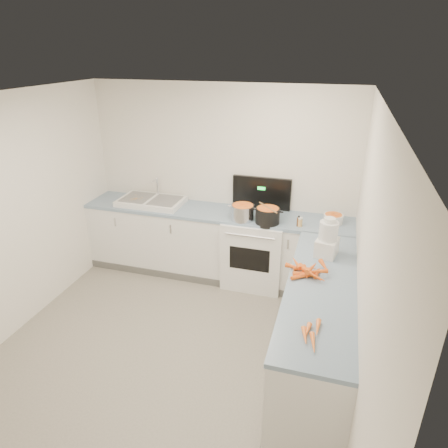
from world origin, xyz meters
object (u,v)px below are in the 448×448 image
(stove, at_px, (255,249))
(mixing_bowl, at_px, (333,219))
(black_pot, at_px, (268,216))
(extract_bottle, at_px, (299,222))
(sink, at_px, (151,201))
(food_processor, at_px, (328,239))
(steel_pot, at_px, (243,213))
(spice_jar, at_px, (300,223))

(stove, relative_size, mixing_bowl, 5.85)
(black_pot, distance_m, mixing_bowl, 0.79)
(extract_bottle, bearing_deg, mixing_bowl, 28.98)
(mixing_bowl, relative_size, extract_bottle, 2.20)
(sink, height_order, extract_bottle, sink)
(mixing_bowl, bearing_deg, extract_bottle, -151.02)
(black_pot, relative_size, food_processor, 0.71)
(steel_pot, distance_m, extract_bottle, 0.68)
(spice_jar, xyz_separation_m, food_processor, (0.34, -0.64, 0.13))
(sink, relative_size, black_pot, 2.95)
(spice_jar, relative_size, food_processor, 0.24)
(sink, bearing_deg, steel_pot, -7.29)
(stove, relative_size, food_processor, 3.33)
(extract_bottle, distance_m, spice_jar, 0.02)
(steel_pot, bearing_deg, sink, 172.71)
(spice_jar, distance_m, food_processor, 0.73)
(sink, xyz_separation_m, food_processor, (2.35, -0.81, 0.14))
(stove, bearing_deg, food_processor, -41.57)
(sink, bearing_deg, spice_jar, -4.94)
(sink, relative_size, food_processor, 2.10)
(extract_bottle, relative_size, food_processor, 0.26)
(stove, distance_m, extract_bottle, 0.77)
(sink, height_order, food_processor, food_processor)
(steel_pot, bearing_deg, mixing_bowl, 11.15)
(mixing_bowl, xyz_separation_m, food_processor, (-0.03, -0.85, 0.12))
(black_pot, distance_m, food_processor, 0.97)
(stove, relative_size, sink, 1.58)
(stove, relative_size, steel_pot, 4.77)
(stove, distance_m, food_processor, 1.36)
(black_pot, xyz_separation_m, spice_jar, (0.39, 0.01, -0.04))
(spice_jar, height_order, food_processor, food_processor)
(steel_pot, xyz_separation_m, spice_jar, (0.70, -0.01, -0.04))
(extract_bottle, height_order, spice_jar, extract_bottle)
(sink, relative_size, extract_bottle, 8.13)
(stove, height_order, food_processor, stove)
(sink, bearing_deg, black_pot, -6.31)
(black_pot, xyz_separation_m, mixing_bowl, (0.76, 0.22, -0.03))
(stove, xyz_separation_m, black_pot, (0.17, -0.16, 0.55))
(extract_bottle, bearing_deg, steel_pot, 179.67)
(spice_jar, bearing_deg, mixing_bowl, 30.35)
(black_pot, height_order, mixing_bowl, black_pot)
(mixing_bowl, height_order, spice_jar, mixing_bowl)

